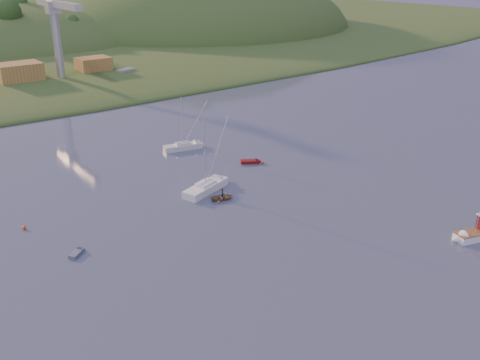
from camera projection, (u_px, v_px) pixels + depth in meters
ground at (450, 293)px, 56.30m from camera, size 500.00×500.00×0.00m
shore_slope at (9, 64)px, 177.99m from camera, size 640.00×150.00×7.00m
hill_center at (3, 45)px, 216.73m from camera, size 140.00×120.00×36.00m
hill_right at (199, 33)px, 252.86m from camera, size 150.00×130.00×60.00m
wharf at (71, 80)px, 148.59m from camera, size 42.00×16.00×2.40m
shed_west at (19, 72)px, 140.73m from camera, size 11.00×8.00×4.80m
shed_east at (94, 64)px, 153.28m from camera, size 9.00×7.00×4.00m
dock_crane at (57, 23)px, 138.12m from camera, size 3.20×28.00×20.30m
fishing_boat at (473, 233)px, 66.70m from camera, size 6.66×3.68×4.06m
sailboat_near at (206, 187)px, 80.51m from camera, size 8.74×5.18×11.63m
sailboat_far at (183, 146)px, 98.34m from camera, size 7.36×3.55×9.81m
canoe at (222, 197)px, 77.96m from camera, size 4.00×3.36×0.71m
paddler at (222, 195)px, 77.81m from camera, size 0.51×0.63×1.50m
red_tender at (254, 162)px, 91.93m from camera, size 3.77×3.01×1.25m
grey_dinghy at (79, 251)px, 63.97m from camera, size 2.66×2.41×0.98m
work_vessel at (126, 76)px, 153.94m from camera, size 13.32×8.79×3.23m
buoy_0 at (469, 237)px, 67.05m from camera, size 0.50×0.50×0.50m
buoy_1 at (263, 162)px, 91.64m from camera, size 0.50×0.50×0.50m
buoy_2 at (24, 227)px, 69.47m from camera, size 0.50×0.50×0.50m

